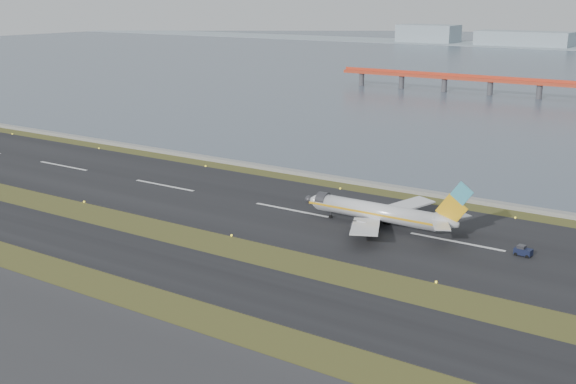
# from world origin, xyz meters

# --- Properties ---
(ground) EXTENTS (1000.00, 1000.00, 0.00)m
(ground) POSITION_xyz_m (0.00, 0.00, 0.00)
(ground) COLOR #3B491A
(ground) RESTS_ON ground
(taxiway_strip) EXTENTS (1000.00, 18.00, 0.10)m
(taxiway_strip) POSITION_xyz_m (0.00, -12.00, 0.05)
(taxiway_strip) COLOR black
(taxiway_strip) RESTS_ON ground
(runway_strip) EXTENTS (1000.00, 45.00, 0.10)m
(runway_strip) POSITION_xyz_m (0.00, 30.00, 0.05)
(runway_strip) COLOR black
(runway_strip) RESTS_ON ground
(seawall) EXTENTS (1000.00, 2.50, 1.00)m
(seawall) POSITION_xyz_m (0.00, 60.00, 0.50)
(seawall) COLOR gray
(seawall) RESTS_ON ground
(airliner) EXTENTS (38.52, 32.89, 12.80)m
(airliner) POSITION_xyz_m (23.16, 29.66, 3.46)
(airliner) COLOR silver
(airliner) RESTS_ON ground
(pushback_tug) EXTENTS (3.38, 2.17, 2.07)m
(pushback_tug) POSITION_xyz_m (53.43, 29.50, 1.01)
(pushback_tug) COLOR #121832
(pushback_tug) RESTS_ON ground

